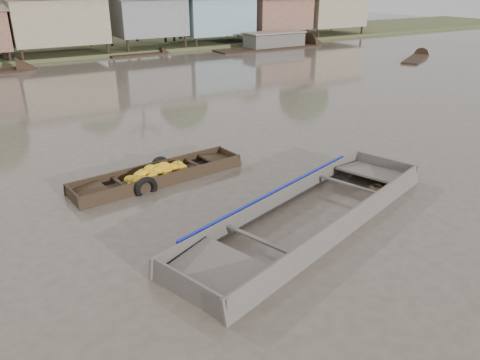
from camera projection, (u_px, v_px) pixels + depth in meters
ground at (227, 228)px, 10.94m from camera, size 120.00×120.00×0.00m
riverbank at (55, 11)px, 36.16m from camera, size 120.00×12.47×10.22m
banana_boat at (157, 176)px, 13.49m from camera, size 5.22×1.76×0.72m
viewer_boat at (309, 218)px, 11.24m from camera, size 8.38×4.45×0.65m
distant_boats at (209, 52)px, 35.93m from camera, size 46.04×14.66×1.38m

